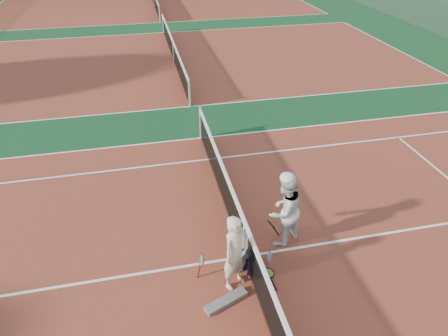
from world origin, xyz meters
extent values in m
plane|color=#0F381C|center=(0.00, 0.00, 0.00)|extent=(130.00, 130.00, 0.00)
cube|color=maroon|center=(0.00, 0.00, 0.00)|extent=(23.77, 10.97, 0.01)
cube|color=maroon|center=(0.00, 13.50, 0.00)|extent=(23.77, 10.97, 0.01)
cube|color=maroon|center=(0.00, 27.00, 0.00)|extent=(23.77, 10.97, 0.01)
imported|color=beige|center=(-0.35, -0.67, 0.85)|extent=(0.74, 0.68, 1.70)
imported|color=silver|center=(0.97, 0.31, 0.89)|extent=(1.09, 1.02, 1.79)
cube|color=black|center=(-0.06, -0.22, 0.16)|extent=(0.49, 0.40, 0.33)
cube|color=black|center=(0.11, -0.51, 0.12)|extent=(0.35, 0.33, 0.23)
cube|color=#605B57|center=(-0.64, -1.09, 0.05)|extent=(0.91, 0.52, 0.09)
cylinder|color=silver|center=(0.49, -0.29, 0.15)|extent=(0.09, 0.09, 0.30)
camera|label=1|loc=(-1.76, -5.98, 6.41)|focal=32.00mm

